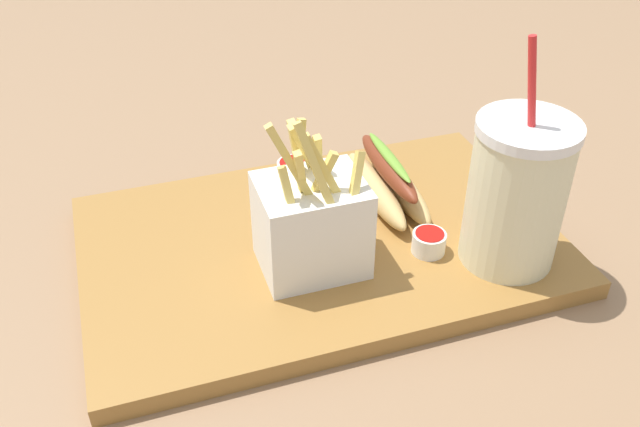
{
  "coord_description": "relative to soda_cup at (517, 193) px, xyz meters",
  "views": [
    {
      "loc": [
        0.18,
        0.54,
        0.46
      ],
      "look_at": [
        0.0,
        0.0,
        0.05
      ],
      "focal_mm": 39.21,
      "sensor_mm": 36.0,
      "label": 1
    }
  ],
  "objects": [
    {
      "name": "hot_dog_1",
      "position": [
        0.07,
        -0.13,
        -0.05
      ],
      "size": [
        0.05,
        0.15,
        0.06
      ],
      "color": "tan",
      "rests_on": "food_tray"
    },
    {
      "name": "ketchup_cup_1",
      "position": [
        0.16,
        -0.2,
        -0.06
      ],
      "size": [
        0.04,
        0.04,
        0.02
      ],
      "color": "white",
      "rests_on": "food_tray"
    },
    {
      "name": "soda_cup",
      "position": [
        0.0,
        0.0,
        0.0
      ],
      "size": [
        0.09,
        0.09,
        0.23
      ],
      "color": "beige",
      "rests_on": "food_tray"
    },
    {
      "name": "fries_basket",
      "position": [
        0.19,
        -0.05,
        -0.02
      ],
      "size": [
        0.1,
        0.08,
        0.17
      ],
      "color": "white",
      "rests_on": "food_tray"
    },
    {
      "name": "ground_plane",
      "position": [
        0.16,
        -0.09,
        -0.1
      ],
      "size": [
        2.4,
        2.4,
        0.02
      ],
      "primitive_type": "cube",
      "color": "#8C6B4C"
    },
    {
      "name": "ketchup_cup_2",
      "position": [
        0.07,
        -0.03,
        -0.06
      ],
      "size": [
        0.03,
        0.03,
        0.02
      ],
      "color": "white",
      "rests_on": "food_tray"
    },
    {
      "name": "food_tray",
      "position": [
        0.16,
        -0.09,
        -0.08
      ],
      "size": [
        0.48,
        0.31,
        0.02
      ],
      "primitive_type": "cube",
      "color": "olive",
      "rests_on": "ground_plane"
    }
  ]
}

